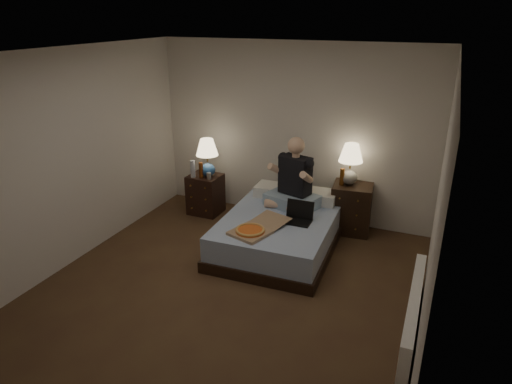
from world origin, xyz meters
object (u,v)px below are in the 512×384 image
at_px(soda_can, 209,176).
at_px(person, 293,173).
at_px(nightstand_right, 351,208).
at_px(radiator, 413,312).
at_px(beer_bottle_left, 201,170).
at_px(lamp_left, 207,158).
at_px(nightstand_left, 206,194).
at_px(pizza_box, 250,231).
at_px(lamp_right, 350,164).
at_px(beer_bottle_right, 342,177).
at_px(water_bottle, 193,169).
at_px(laptop, 297,213).
at_px(bed, 279,233).

xyz_separation_m(soda_can, person, (1.31, -0.12, 0.26)).
xyz_separation_m(nightstand_right, radiator, (0.99, -1.89, -0.14)).
relative_size(nightstand_right, beer_bottle_left, 2.95).
relative_size(lamp_left, soda_can, 5.60).
height_order(nightstand_left, pizza_box, nightstand_left).
xyz_separation_m(lamp_right, radiator, (1.06, -1.90, -0.76)).
height_order(beer_bottle_right, person, person).
height_order(nightstand_right, lamp_left, lamp_left).
bearing_deg(person, nightstand_left, -172.23).
relative_size(lamp_left, beer_bottle_right, 2.43).
bearing_deg(lamp_right, water_bottle, -170.47).
bearing_deg(lamp_left, lamp_right, 6.85).
bearing_deg(water_bottle, laptop, -17.57).
distance_m(bed, lamp_left, 1.63).
xyz_separation_m(lamp_right, person, (-0.64, -0.48, -0.05)).
xyz_separation_m(lamp_right, beer_bottle_left, (-2.07, -0.35, -0.25)).
xyz_separation_m(bed, beer_bottle_right, (0.59, 0.80, 0.57)).
bearing_deg(soda_can, bed, -22.08).
distance_m(soda_can, radiator, 3.40).
xyz_separation_m(bed, person, (0.04, 0.40, 0.69)).
height_order(lamp_right, radiator, lamp_right).
bearing_deg(pizza_box, bed, 92.73).
relative_size(person, radiator, 0.58).
relative_size(soda_can, beer_bottle_left, 0.43).
height_order(person, radiator, person).
bearing_deg(water_bottle, radiator, -25.16).
relative_size(bed, beer_bottle_left, 7.66).
bearing_deg(beer_bottle_left, lamp_left, 64.23).
bearing_deg(lamp_left, nightstand_left, -179.23).
height_order(nightstand_right, soda_can, soda_can).
bearing_deg(soda_can, lamp_right, 10.54).
relative_size(nightstand_left, lamp_left, 1.06).
height_order(lamp_right, person, person).
relative_size(bed, lamp_right, 3.15).
bearing_deg(laptop, pizza_box, -128.77).
height_order(person, pizza_box, person).
height_order(lamp_right, soda_can, lamp_right).
bearing_deg(beer_bottle_left, pizza_box, -41.19).
distance_m(lamp_right, beer_bottle_right, 0.20).
bearing_deg(beer_bottle_right, pizza_box, -118.35).
bearing_deg(lamp_left, soda_can, -56.42).
bearing_deg(radiator, beer_bottle_right, 121.93).
distance_m(beer_bottle_left, radiator, 3.53).
relative_size(water_bottle, radiator, 0.16).
xyz_separation_m(bed, laptop, (0.25, -0.06, 0.34)).
bearing_deg(nightstand_left, bed, -23.19).
relative_size(water_bottle, pizza_box, 0.33).
relative_size(nightstand_right, lamp_right, 1.21).
bearing_deg(nightstand_left, water_bottle, -133.14).
xyz_separation_m(bed, lamp_left, (-1.35, 0.63, 0.65)).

